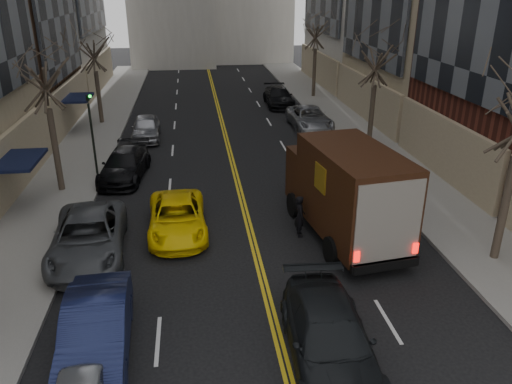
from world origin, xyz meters
TOP-DOWN VIEW (x-y plane):
  - sidewalk_left at (-9.00, 27.00)m, footprint 4.00×66.00m
  - sidewalk_right at (9.00, 27.00)m, footprint 4.00×66.00m
  - tree_lf_mid at (-8.80, 20.00)m, footprint 3.20×3.20m
  - tree_lf_far at (-8.80, 33.00)m, footprint 3.20×3.20m
  - tree_rt_mid at (8.80, 25.00)m, footprint 3.20×3.20m
  - tree_rt_far at (8.80, 40.00)m, footprint 3.20×3.20m
  - traffic_signal at (-7.39, 22.00)m, footprint 0.29×0.26m
  - ups_truck at (3.72, 13.64)m, footprint 3.65×7.42m
  - observer_sedan at (1.20, 6.52)m, footprint 2.47×5.54m
  - taxi at (-3.00, 14.82)m, footprint 2.48×5.10m
  - pedestrian at (1.97, 13.92)m, footprint 0.44×0.65m
  - parked_lf_b at (-5.10, 7.65)m, footprint 2.00×5.02m
  - parked_lf_c at (-6.30, 13.33)m, footprint 3.04×5.90m
  - parked_lf_d at (-5.86, 21.55)m, footprint 2.67×5.32m
  - parked_lf_e at (-5.26, 28.72)m, footprint 1.92×4.58m
  - parked_rt_a at (5.10, 23.27)m, footprint 2.16×4.84m
  - parked_rt_b at (6.06, 29.77)m, footprint 2.64×5.56m
  - parked_rt_c at (5.10, 37.14)m, footprint 2.17×5.28m

SIDE VIEW (x-z plane):
  - sidewalk_left at x=-9.00m, z-range 0.00..0.15m
  - sidewalk_right at x=9.00m, z-range 0.00..0.15m
  - taxi at x=-3.00m, z-range 0.00..1.40m
  - parked_lf_d at x=-5.86m, z-range 0.00..1.48m
  - parked_rt_c at x=5.10m, z-range 0.00..1.53m
  - parked_rt_b at x=6.06m, z-range 0.00..1.53m
  - parked_rt_a at x=5.10m, z-range 0.00..1.54m
  - parked_lf_e at x=-5.26m, z-range 0.00..1.55m
  - observer_sedan at x=1.20m, z-range 0.00..1.58m
  - parked_lf_c at x=-6.30m, z-range 0.00..1.59m
  - parked_lf_b at x=-5.10m, z-range 0.00..1.63m
  - pedestrian at x=1.97m, z-range 0.00..1.75m
  - ups_truck at x=3.72m, z-range 0.02..3.92m
  - traffic_signal at x=-7.39m, z-range 0.47..5.17m
  - tree_lf_far at x=-8.80m, z-range 1.97..10.08m
  - tree_rt_mid at x=8.80m, z-range 2.01..10.33m
  - tree_lf_mid at x=-8.80m, z-range 2.14..11.05m
  - tree_rt_far at x=8.80m, z-range 2.19..11.29m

